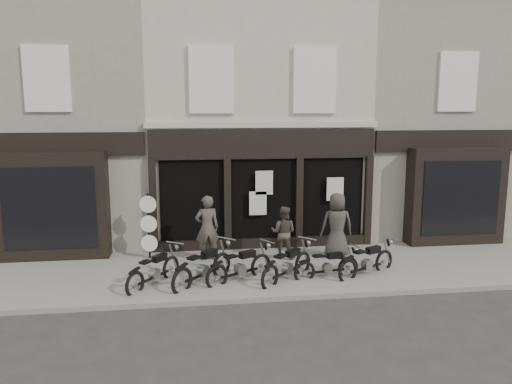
{
  "coord_description": "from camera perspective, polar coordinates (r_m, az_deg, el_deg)",
  "views": [
    {
      "loc": [
        -2.32,
        -12.48,
        4.56
      ],
      "look_at": [
        -0.42,
        1.6,
        2.16
      ],
      "focal_mm": 35.0,
      "sensor_mm": 36.0,
      "label": 1
    }
  ],
  "objects": [
    {
      "name": "kerb",
      "position": [
        12.32,
        3.8,
        -11.85
      ],
      "size": [
        30.0,
        0.25,
        0.13
      ],
      "primitive_type": "cube",
      "color": "gray",
      "rests_on": "ground_plane"
    },
    {
      "name": "motorcycle_5",
      "position": [
        13.95,
        12.58,
        -8.01
      ],
      "size": [
        1.93,
        1.27,
        1.01
      ],
      "rotation": [
        0.0,
        0.0,
        0.5
      ],
      "color": "black",
      "rests_on": "ground"
    },
    {
      "name": "motorcycle_4",
      "position": [
        13.58,
        8.17,
        -8.54
      ],
      "size": [
        1.88,
        0.65,
        0.91
      ],
      "rotation": [
        0.0,
        0.0,
        0.2
      ],
      "color": "black",
      "rests_on": "ground"
    },
    {
      "name": "neighbour_left",
      "position": [
        18.82,
        -20.22,
        7.4
      ],
      "size": [
        5.6,
        6.73,
        8.34
      ],
      "color": "gray",
      "rests_on": "ground"
    },
    {
      "name": "motorcycle_2",
      "position": [
        13.22,
        -1.79,
        -8.75
      ],
      "size": [
        1.9,
        1.35,
        1.02
      ],
      "rotation": [
        0.0,
        0.0,
        0.55
      ],
      "color": "black",
      "rests_on": "ground"
    },
    {
      "name": "advert_sign_post",
      "position": [
        15.16,
        -12.15,
        -4.16
      ],
      "size": [
        0.51,
        0.33,
        2.09
      ],
      "rotation": [
        0.0,
        0.0,
        -0.21
      ],
      "color": "black",
      "rests_on": "ground"
    },
    {
      "name": "motorcycle_3",
      "position": [
        13.29,
        3.63,
        -8.62
      ],
      "size": [
        1.74,
        1.68,
        1.04
      ],
      "rotation": [
        0.0,
        0.0,
        0.76
      ],
      "color": "black",
      "rests_on": "ground"
    },
    {
      "name": "man_centre",
      "position": [
        14.92,
        3.15,
        -4.62
      ],
      "size": [
        0.93,
        0.84,
        1.57
      ],
      "primitive_type": "imported",
      "rotation": [
        0.0,
        0.0,
        2.74
      ],
      "color": "#413A35",
      "rests_on": "pavement"
    },
    {
      "name": "central_building",
      "position": [
        18.58,
        -0.51,
        8.09
      ],
      "size": [
        7.3,
        6.22,
        8.34
      ],
      "color": "#BAB59F",
      "rests_on": "ground"
    },
    {
      "name": "ground_plane",
      "position": [
        13.49,
        2.73,
        -10.2
      ],
      "size": [
        90.0,
        90.0,
        0.0
      ],
      "primitive_type": "plane",
      "color": "#2D2B28",
      "rests_on": "ground"
    },
    {
      "name": "pavement",
      "position": [
        14.31,
        2.07,
        -8.77
      ],
      "size": [
        30.0,
        4.2,
        0.12
      ],
      "primitive_type": "cube",
      "color": "slate",
      "rests_on": "ground_plane"
    },
    {
      "name": "man_right",
      "position": [
        15.15,
        9.22,
        -3.77
      ],
      "size": [
        0.99,
        0.68,
        1.96
      ],
      "primitive_type": "imported",
      "rotation": [
        0.0,
        0.0,
        3.08
      ],
      "color": "#37332E",
      "rests_on": "pavement"
    },
    {
      "name": "motorcycle_0",
      "position": [
        13.18,
        -11.53,
        -9.05
      ],
      "size": [
        1.42,
        1.81,
        1.0
      ],
      "rotation": [
        0.0,
        0.0,
        0.95
      ],
      "color": "black",
      "rests_on": "ground"
    },
    {
      "name": "man_left",
      "position": [
        14.75,
        -5.61,
        -4.09
      ],
      "size": [
        0.76,
        0.56,
        1.93
      ],
      "primitive_type": "imported",
      "rotation": [
        0.0,
        0.0,
        3.28
      ],
      "color": "#403B35",
      "rests_on": "pavement"
    },
    {
      "name": "motorcycle_1",
      "position": [
        13.11,
        -6.03,
        -8.85
      ],
      "size": [
        1.73,
        1.83,
        1.09
      ],
      "rotation": [
        0.0,
        0.0,
        0.83
      ],
      "color": "black",
      "rests_on": "ground"
    },
    {
      "name": "neighbour_right",
      "position": [
        20.33,
        17.73,
        7.65
      ],
      "size": [
        5.6,
        6.73,
        8.34
      ],
      "color": "gray",
      "rests_on": "ground"
    }
  ]
}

